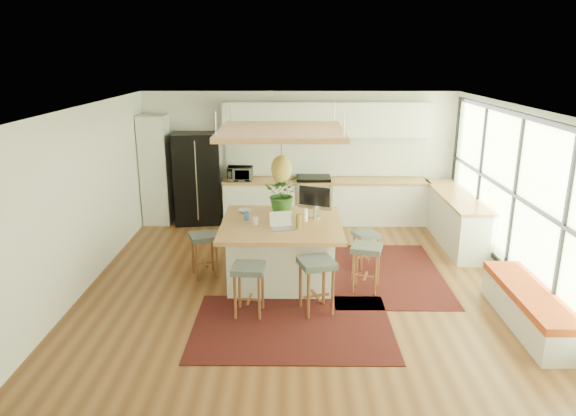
{
  "coord_description": "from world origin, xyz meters",
  "views": [
    {
      "loc": [
        -0.12,
        -7.42,
        3.43
      ],
      "look_at": [
        -0.2,
        0.5,
        1.1
      ],
      "focal_mm": 32.78,
      "sensor_mm": 36.0,
      "label": 1
    }
  ],
  "objects_px": {
    "stool_right_back": "(365,248)",
    "stool_near_left": "(249,290)",
    "island": "(282,250)",
    "stool_left_side": "(204,255)",
    "microwave": "(240,172)",
    "stool_right_front": "(366,268)",
    "laptop": "(283,221)",
    "island_plant": "(283,198)",
    "monitor": "(315,201)",
    "fridge": "(197,179)",
    "stool_near_right": "(316,288)"
  },
  "relations": [
    {
      "from": "stool_right_back",
      "to": "stool_near_left",
      "type": "bearing_deg",
      "value": -137.4
    },
    {
      "from": "island",
      "to": "stool_left_side",
      "type": "relative_size",
      "value": 2.63
    },
    {
      "from": "stool_right_back",
      "to": "microwave",
      "type": "relative_size",
      "value": 1.23
    },
    {
      "from": "stool_near_left",
      "to": "stool_right_front",
      "type": "relative_size",
      "value": 0.99
    },
    {
      "from": "laptop",
      "to": "island_plant",
      "type": "height_order",
      "value": "island_plant"
    },
    {
      "from": "monitor",
      "to": "stool_right_front",
      "type": "bearing_deg",
      "value": -21.23
    },
    {
      "from": "monitor",
      "to": "island_plant",
      "type": "distance_m",
      "value": 0.55
    },
    {
      "from": "fridge",
      "to": "monitor",
      "type": "relative_size",
      "value": 3.31
    },
    {
      "from": "island_plant",
      "to": "monitor",
      "type": "bearing_deg",
      "value": -24.52
    },
    {
      "from": "stool_right_back",
      "to": "microwave",
      "type": "distance_m",
      "value": 3.4
    },
    {
      "from": "fridge",
      "to": "stool_left_side",
      "type": "xyz_separation_m",
      "value": [
        0.59,
        -2.84,
        -0.57
      ]
    },
    {
      "from": "island",
      "to": "stool_near_left",
      "type": "relative_size",
      "value": 2.58
    },
    {
      "from": "stool_near_right",
      "to": "stool_near_left",
      "type": "bearing_deg",
      "value": -174.51
    },
    {
      "from": "stool_near_left",
      "to": "laptop",
      "type": "bearing_deg",
      "value": 63.83
    },
    {
      "from": "island",
      "to": "stool_near_left",
      "type": "bearing_deg",
      "value": -108.61
    },
    {
      "from": "stool_right_front",
      "to": "fridge",
      "type": "bearing_deg",
      "value": 132.52
    },
    {
      "from": "monitor",
      "to": "microwave",
      "type": "distance_m",
      "value": 2.93
    },
    {
      "from": "stool_near_left",
      "to": "monitor",
      "type": "relative_size",
      "value": 1.26
    },
    {
      "from": "stool_left_side",
      "to": "stool_right_back",
      "type": "bearing_deg",
      "value": 7.56
    },
    {
      "from": "stool_left_side",
      "to": "monitor",
      "type": "bearing_deg",
      "value": 6.42
    },
    {
      "from": "stool_right_front",
      "to": "microwave",
      "type": "distance_m",
      "value": 4.01
    },
    {
      "from": "stool_near_right",
      "to": "microwave",
      "type": "relative_size",
      "value": 1.51
    },
    {
      "from": "island_plant",
      "to": "stool_left_side",
      "type": "bearing_deg",
      "value": -161.2
    },
    {
      "from": "stool_right_back",
      "to": "microwave",
      "type": "xyz_separation_m",
      "value": [
        -2.29,
        2.41,
        0.74
      ]
    },
    {
      "from": "island",
      "to": "stool_near_right",
      "type": "xyz_separation_m",
      "value": [
        0.5,
        -1.14,
        -0.11
      ]
    },
    {
      "from": "laptop",
      "to": "monitor",
      "type": "bearing_deg",
      "value": 36.92
    },
    {
      "from": "stool_right_back",
      "to": "island",
      "type": "bearing_deg",
      "value": -163.14
    },
    {
      "from": "island_plant",
      "to": "laptop",
      "type": "bearing_deg",
      "value": -89.51
    },
    {
      "from": "microwave",
      "to": "island_plant",
      "type": "height_order",
      "value": "island_plant"
    },
    {
      "from": "island_plant",
      "to": "island",
      "type": "bearing_deg",
      "value": -92.25
    },
    {
      "from": "stool_left_side",
      "to": "laptop",
      "type": "height_order",
      "value": "laptop"
    },
    {
      "from": "stool_left_side",
      "to": "microwave",
      "type": "height_order",
      "value": "microwave"
    },
    {
      "from": "stool_near_right",
      "to": "stool_right_front",
      "type": "relative_size",
      "value": 1.06
    },
    {
      "from": "fridge",
      "to": "stool_right_back",
      "type": "relative_size",
      "value": 3.03
    },
    {
      "from": "island_plant",
      "to": "stool_near_right",
      "type": "bearing_deg",
      "value": -73.63
    },
    {
      "from": "stool_left_side",
      "to": "monitor",
      "type": "xyz_separation_m",
      "value": [
        1.75,
        0.2,
        0.83
      ]
    },
    {
      "from": "stool_right_back",
      "to": "stool_left_side",
      "type": "distance_m",
      "value": 2.63
    },
    {
      "from": "fridge",
      "to": "stool_near_left",
      "type": "xyz_separation_m",
      "value": [
        1.4,
        -4.14,
        -0.57
      ]
    },
    {
      "from": "stool_near_left",
      "to": "stool_right_back",
      "type": "relative_size",
      "value": 1.15
    },
    {
      "from": "microwave",
      "to": "stool_right_back",
      "type": "bearing_deg",
      "value": -46.54
    },
    {
      "from": "stool_near_right",
      "to": "microwave",
      "type": "bearing_deg",
      "value": 109.59
    },
    {
      "from": "stool_near_left",
      "to": "stool_near_right",
      "type": "height_order",
      "value": "stool_near_right"
    },
    {
      "from": "stool_near_left",
      "to": "stool_right_front",
      "type": "xyz_separation_m",
      "value": [
        1.68,
        0.77,
        0.0
      ]
    },
    {
      "from": "stool_near_left",
      "to": "microwave",
      "type": "xyz_separation_m",
      "value": [
        -0.5,
        4.05,
        0.74
      ]
    },
    {
      "from": "stool_right_front",
      "to": "stool_right_back",
      "type": "relative_size",
      "value": 1.16
    },
    {
      "from": "stool_right_back",
      "to": "monitor",
      "type": "bearing_deg",
      "value": -170.11
    },
    {
      "from": "stool_left_side",
      "to": "stool_near_left",
      "type": "bearing_deg",
      "value": -57.87
    },
    {
      "from": "island",
      "to": "monitor",
      "type": "bearing_deg",
      "value": 27.24
    },
    {
      "from": "island",
      "to": "laptop",
      "type": "bearing_deg",
      "value": -85.43
    },
    {
      "from": "fridge",
      "to": "stool_right_front",
      "type": "relative_size",
      "value": 2.61
    }
  ]
}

